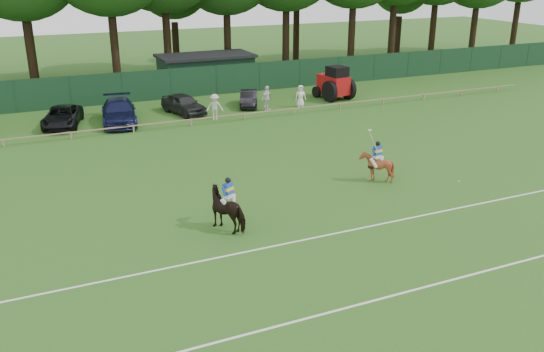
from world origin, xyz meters
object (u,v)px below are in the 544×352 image
suv_black (62,117)px  horse_dark (229,209)px  estate_black (249,98)px  polo_ball (459,181)px  utility_shed (206,71)px  horse_chestnut (376,167)px  spectator_right (301,96)px  sedan_navy (119,112)px  hatch_grey (184,104)px  spectator_mid (267,98)px  tractor (335,84)px  spectator_left (215,107)px

suv_black → horse_dark: bearing=-61.5°
estate_black → polo_ball: size_ratio=41.88×
polo_ball → utility_shed: bearing=99.0°
horse_dark → horse_chestnut: 9.21m
spectator_right → sedan_navy: bearing=-171.3°
sedan_navy → suv_black: bearing=176.7°
suv_black → estate_black: (14.05, 0.31, -0.06)m
horse_chestnut → hatch_grey: bearing=-82.1°
suv_black → spectator_mid: 14.86m
tractor → suv_black: bearing=172.3°
horse_chestnut → spectator_right: size_ratio=0.91×
suv_black → polo_ball: 26.60m
horse_chestnut → sedan_navy: bearing=-67.7°
hatch_grey → spectator_right: bearing=-26.3°
tractor → horse_dark: bearing=-136.9°
horse_chestnut → spectator_left: bearing=-85.2°
spectator_left → utility_shed: utility_shed is taller
spectator_right → horse_chestnut: bearing=-90.9°
polo_ball → tractor: tractor is taller
horse_dark → spectator_left: size_ratio=1.13×
sedan_navy → spectator_mid: spectator_mid is taller
polo_ball → estate_black: bearing=100.2°
spectator_right → utility_shed: 11.06m
horse_chestnut → polo_ball: bearing=145.1°
horse_chestnut → utility_shed: bearing=-96.7°
estate_black → spectator_right: 4.10m
sedan_navy → spectator_right: spectator_right is taller
spectator_mid → tractor: 6.91m
hatch_grey → spectator_left: bearing=-73.4°
spectator_right → utility_shed: size_ratio=0.21×
horse_chestnut → polo_ball: horse_chestnut is taller
spectator_mid → spectator_right: size_ratio=1.10×
horse_dark → suv_black: (-4.92, 20.18, -0.20)m
polo_ball → horse_dark: bearing=-178.6°
spectator_mid → polo_ball: 18.53m
spectator_mid → utility_shed: bearing=67.1°
horse_dark → polo_ball: (12.75, 0.31, -0.84)m
polo_ball → tractor: bearing=78.9°
estate_black → polo_ball: estate_black is taller
polo_ball → tractor: size_ratio=0.03×
sedan_navy → horse_dark: bearing=-78.4°
horse_dark → sedan_navy: 19.46m
horse_chestnut → suv_black: 22.66m
estate_black → tractor: tractor is taller
utility_shed → tractor: utility_shed is taller
sedan_navy → spectator_right: size_ratio=3.27×
horse_dark → utility_shed: 29.83m
spectator_mid → utility_shed: utility_shed is taller
estate_black → spectator_mid: 2.05m
sedan_navy → polo_ball: (13.93, -19.11, -0.78)m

